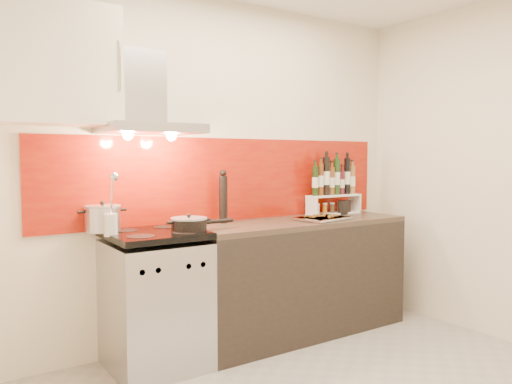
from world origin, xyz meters
TOP-DOWN VIEW (x-y plane):
  - back_wall at (0.00, 1.40)m, footprint 3.40×0.02m
  - left_wall at (-1.70, 0.00)m, footprint 0.02×2.80m
  - backsplash at (0.05, 1.39)m, footprint 3.00×0.02m
  - range_stove at (-0.70, 1.10)m, footprint 0.60×0.60m
  - counter at (0.50, 1.10)m, footprint 1.80×0.60m
  - range_hood at (-0.70, 1.24)m, footprint 0.62×0.50m
  - upper_cabinet at (-1.25, 1.22)m, footprint 0.70×0.35m
  - stock_pot at (-0.98, 1.29)m, footprint 0.23×0.23m
  - saute_pan at (-0.49, 1.01)m, footprint 0.46×0.24m
  - utensil_jar at (-0.98, 1.12)m, footprint 0.08×0.13m
  - pepper_mill at (-0.08, 1.28)m, footprint 0.06×0.06m
  - step_shelf at (1.01, 1.25)m, footprint 0.52×0.14m
  - caddy_box at (1.09, 1.20)m, footprint 0.15×0.10m
  - baking_tray at (0.66, 1.01)m, footprint 0.45×0.37m

SIDE VIEW (x-z plane):
  - range_stove at x=-0.70m, z-range -0.01..0.90m
  - counter at x=0.50m, z-range 0.00..0.90m
  - baking_tray at x=0.66m, z-range 0.90..0.93m
  - saute_pan at x=-0.49m, z-range 0.90..1.01m
  - caddy_box at x=1.09m, z-range 0.90..1.02m
  - stock_pot at x=-0.98m, z-range 0.90..1.10m
  - utensil_jar at x=-0.98m, z-range 0.82..1.22m
  - pepper_mill at x=-0.08m, z-range 0.89..1.29m
  - step_shelf at x=1.01m, z-range 0.88..1.38m
  - backsplash at x=0.05m, z-range 0.90..1.54m
  - back_wall at x=0.00m, z-range 0.00..2.60m
  - left_wall at x=-1.70m, z-range 0.00..2.60m
  - range_hood at x=-0.70m, z-range 1.44..2.05m
  - upper_cabinet at x=-1.25m, z-range 1.59..2.31m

